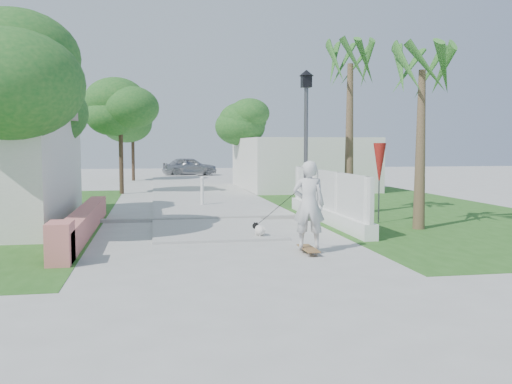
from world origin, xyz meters
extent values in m
plane|color=#B7B7B2|center=(0.00, 0.00, 0.00)|extent=(90.00, 90.00, 0.00)
cube|color=#B7B7B2|center=(0.00, 20.00, 0.03)|extent=(3.20, 36.00, 0.06)
cube|color=#999993|center=(0.00, 6.00, 0.05)|extent=(6.50, 0.25, 0.10)
cube|color=#285A1C|center=(7.00, 8.00, 0.01)|extent=(8.00, 20.00, 0.01)
cube|color=#D2756B|center=(-3.30, 4.00, 0.30)|extent=(0.45, 8.00, 0.60)
cube|color=#D2756B|center=(-3.30, 0.20, 0.40)|extent=(0.45, 0.80, 0.80)
cube|color=white|center=(3.40, 5.00, 0.20)|extent=(0.35, 7.00, 0.40)
cube|color=white|center=(3.40, 5.00, 0.95)|extent=(0.10, 7.00, 1.10)
cube|color=white|center=(3.40, 1.80, 0.75)|extent=(0.14, 0.14, 1.50)
cube|color=white|center=(3.40, 4.00, 0.75)|extent=(0.14, 0.14, 1.50)
cube|color=white|center=(3.40, 6.20, 0.75)|extent=(0.14, 0.14, 1.50)
cube|color=white|center=(3.40, 8.20, 0.75)|extent=(0.14, 0.14, 1.50)
cube|color=silver|center=(6.00, 18.00, 1.30)|extent=(6.00, 8.00, 2.60)
cylinder|color=#59595E|center=(2.90, 5.50, 0.15)|extent=(0.36, 0.36, 0.30)
cylinder|color=#59595E|center=(2.90, 5.50, 2.00)|extent=(0.12, 0.12, 4.00)
cube|color=black|center=(2.90, 5.50, 4.10)|extent=(0.28, 0.28, 0.35)
cone|color=black|center=(2.90, 5.50, 4.35)|extent=(0.44, 0.44, 0.18)
cylinder|color=white|center=(0.20, 10.00, 0.50)|extent=(0.12, 0.12, 1.00)
sphere|color=white|center=(0.20, 10.00, 1.02)|extent=(0.14, 0.14, 0.14)
cylinder|color=#59595E|center=(4.80, 4.50, 1.00)|extent=(0.04, 0.04, 2.00)
cone|color=red|center=(4.80, 4.50, 1.70)|extent=(0.36, 0.36, 1.20)
cylinder|color=#4C3826|center=(-4.50, 3.00, 1.92)|extent=(0.20, 0.20, 3.85)
ellipsoid|color=#18551D|center=(-4.50, 3.00, 3.58)|extent=(3.60, 3.60, 2.70)
ellipsoid|color=#18551D|center=(-4.30, 2.80, 3.92)|extent=(3.06, 3.06, 2.30)
ellipsoid|color=#18551D|center=(-4.70, 3.20, 4.28)|extent=(2.70, 2.70, 2.02)
cylinder|color=#4C3826|center=(-5.50, 8.50, 1.75)|extent=(0.20, 0.20, 3.50)
ellipsoid|color=#18551D|center=(-5.50, 8.50, 3.25)|extent=(3.20, 3.20, 2.40)
ellipsoid|color=#18551D|center=(-5.30, 8.30, 3.60)|extent=(2.72, 2.72, 2.05)
ellipsoid|color=#18551D|center=(-5.70, 8.70, 3.95)|extent=(2.40, 2.40, 1.79)
cylinder|color=#4C3826|center=(-3.00, 16.00, 1.92)|extent=(0.20, 0.20, 3.85)
ellipsoid|color=#18551D|center=(-3.00, 16.00, 3.58)|extent=(3.40, 3.40, 2.55)
ellipsoid|color=#18551D|center=(-2.80, 15.80, 3.92)|extent=(2.89, 2.89, 2.18)
ellipsoid|color=#18551D|center=(-3.20, 16.20, 4.28)|extent=(2.55, 2.55, 1.90)
cylinder|color=#4C3826|center=(3.20, 20.00, 1.75)|extent=(0.20, 0.20, 3.50)
ellipsoid|color=#18551D|center=(3.20, 20.00, 3.25)|extent=(3.00, 3.00, 2.25)
ellipsoid|color=#18551D|center=(3.40, 19.80, 3.60)|extent=(2.55, 2.55, 1.92)
ellipsoid|color=#18551D|center=(3.00, 20.20, 3.95)|extent=(2.25, 2.25, 1.68)
cylinder|color=#4C3826|center=(-2.80, 26.00, 1.92)|extent=(0.20, 0.20, 3.85)
ellipsoid|color=#18551D|center=(-2.80, 26.00, 3.58)|extent=(3.20, 3.20, 2.40)
ellipsoid|color=#18551D|center=(-2.60, 25.80, 3.92)|extent=(2.72, 2.72, 2.05)
ellipsoid|color=#18551D|center=(-3.00, 26.20, 4.28)|extent=(2.40, 2.40, 1.79)
cone|color=brown|center=(4.60, 6.50, 2.40)|extent=(0.32, 0.32, 4.80)
cone|color=brown|center=(5.40, 3.20, 2.10)|extent=(0.32, 0.32, 4.20)
cube|color=olive|center=(1.59, 0.43, 0.10)|extent=(0.51, 0.98, 0.02)
imported|color=silver|center=(1.59, 0.43, 1.02)|extent=(0.75, 0.60, 1.81)
cylinder|color=gray|center=(1.50, 0.09, 0.04)|extent=(0.03, 0.07, 0.07)
cylinder|color=gray|center=(1.67, 0.09, 0.04)|extent=(0.03, 0.07, 0.07)
cylinder|color=gray|center=(1.50, 0.76, 0.04)|extent=(0.03, 0.07, 0.07)
cylinder|color=gray|center=(1.67, 0.76, 0.04)|extent=(0.03, 0.07, 0.07)
ellipsoid|color=white|center=(0.96, 2.53, 0.19)|extent=(0.38, 0.47, 0.26)
sphere|color=black|center=(0.89, 2.71, 0.27)|extent=(0.16, 0.16, 0.16)
sphere|color=white|center=(0.86, 2.78, 0.25)|extent=(0.08, 0.08, 0.08)
cone|color=black|center=(0.85, 2.70, 0.35)|extent=(0.05, 0.05, 0.06)
cone|color=black|center=(0.92, 2.73, 0.35)|extent=(0.05, 0.05, 0.06)
cylinder|color=white|center=(0.87, 2.60, 0.06)|extent=(0.03, 0.03, 0.12)
cylinder|color=white|center=(0.98, 2.65, 0.06)|extent=(0.03, 0.03, 0.12)
cylinder|color=white|center=(0.94, 2.42, 0.06)|extent=(0.03, 0.03, 0.12)
cylinder|color=white|center=(1.05, 2.47, 0.06)|extent=(0.03, 0.03, 0.12)
cylinder|color=white|center=(1.03, 2.36, 0.26)|extent=(0.06, 0.10, 0.10)
imported|color=#B6B8BE|center=(1.11, 31.55, 0.68)|extent=(4.16, 2.10, 1.36)
camera|label=1|loc=(-1.56, -10.87, 2.23)|focal=40.00mm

